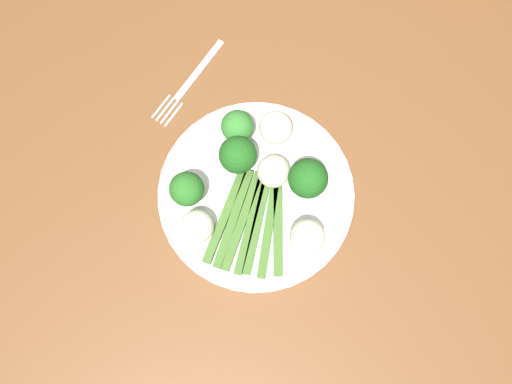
# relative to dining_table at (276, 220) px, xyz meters

# --- Properties ---
(ground_plane) EXTENTS (6.00, 6.00, 0.02)m
(ground_plane) POSITION_rel_dining_table_xyz_m (0.00, 0.00, -0.68)
(ground_plane) COLOR gray
(dining_table) EXTENTS (1.45, 1.05, 0.76)m
(dining_table) POSITION_rel_dining_table_xyz_m (0.00, 0.00, 0.00)
(dining_table) COLOR brown
(dining_table) RESTS_ON ground_plane
(plate) EXTENTS (0.28, 0.28, 0.01)m
(plate) POSITION_rel_dining_table_xyz_m (0.03, 0.01, 0.10)
(plate) COLOR white
(plate) RESTS_ON dining_table
(asparagus_bundle) EXTENTS (0.15, 0.17, 0.01)m
(asparagus_bundle) POSITION_rel_dining_table_xyz_m (0.01, 0.05, 0.11)
(asparagus_bundle) COLOR #3D6626
(asparagus_bundle) RESTS_ON plate
(broccoli_left) EXTENTS (0.06, 0.06, 0.07)m
(broccoli_left) POSITION_rel_dining_table_xyz_m (-0.01, -0.05, 0.15)
(broccoli_left) COLOR #4C7F2B
(broccoli_left) RESTS_ON plate
(broccoli_front_left) EXTENTS (0.05, 0.05, 0.07)m
(broccoli_front_left) POSITION_rel_dining_table_xyz_m (0.08, 0.00, 0.14)
(broccoli_front_left) COLOR #4C7F2B
(broccoli_front_left) RESTS_ON plate
(broccoli_outer_edge) EXTENTS (0.05, 0.05, 0.06)m
(broccoli_outer_edge) POSITION_rel_dining_table_xyz_m (0.10, 0.08, 0.14)
(broccoli_outer_edge) COLOR #568E33
(broccoli_outer_edge) RESTS_ON plate
(broccoli_back_right) EXTENTS (0.05, 0.05, 0.06)m
(broccoli_back_right) POSITION_rel_dining_table_xyz_m (0.12, -0.03, 0.14)
(broccoli_back_right) COLOR #609E3D
(broccoli_back_right) RESTS_ON plate
(cauliflower_mid) EXTENTS (0.05, 0.05, 0.05)m
(cauliflower_mid) POSITION_rel_dining_table_xyz_m (0.04, -0.02, 0.13)
(cauliflower_mid) COLOR silver
(cauliflower_mid) RESTS_ON plate
(cauliflower_near_fork) EXTENTS (0.05, 0.05, 0.05)m
(cauliflower_near_fork) POSITION_rel_dining_table_xyz_m (0.08, -0.07, 0.13)
(cauliflower_near_fork) COLOR white
(cauliflower_near_fork) RESTS_ON plate
(cauliflower_front) EXTENTS (0.05, 0.05, 0.05)m
(cauliflower_front) POSITION_rel_dining_table_xyz_m (-0.06, 0.01, 0.13)
(cauliflower_front) COLOR white
(cauliflower_front) RESTS_ON plate
(cauliflower_back) EXTENTS (0.05, 0.05, 0.05)m
(cauliflower_back) POSITION_rel_dining_table_xyz_m (0.05, 0.11, 0.13)
(cauliflower_back) COLOR white
(cauliflower_back) RESTS_ON plate
(fork) EXTENTS (0.06, 0.16, 0.00)m
(fork) POSITION_rel_dining_table_xyz_m (0.24, -0.04, 0.09)
(fork) COLOR silver
(fork) RESTS_ON dining_table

